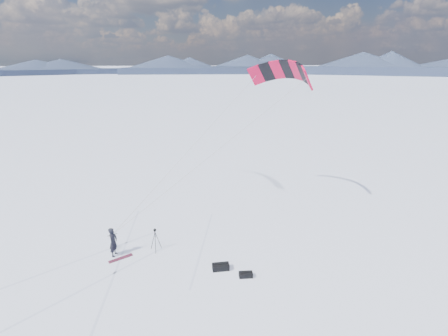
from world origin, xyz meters
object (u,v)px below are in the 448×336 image
object	(u,v)px
gear_bag_b	(246,275)
tripod	(155,237)
gear_bag_a	(221,267)
snowboard	(121,258)
snowkiter	(115,255)

from	to	relation	value
gear_bag_b	tripod	bearing A→B (deg)	149.53
tripod	gear_bag_a	size ratio (longest dim) A/B	1.48
tripod	gear_bag_b	distance (m)	5.72
snowboard	tripod	size ratio (longest dim) A/B	0.97
snowboard	tripod	distance (m)	2.20
tripod	gear_bag_b	world-z (taller)	tripod
gear_bag_a	tripod	bearing A→B (deg)	144.82
gear_bag_b	snowkiter	bearing A→B (deg)	160.70
tripod	gear_bag_a	world-z (taller)	tripod
tripod	gear_bag_a	bearing A→B (deg)	-63.60
tripod	gear_bag_b	bearing A→B (deg)	-63.38
tripod	gear_bag_b	xyz separation A→B (m)	(4.28, -3.71, -0.75)
snowboard	gear_bag_a	xyz separation A→B (m)	(5.18, -2.42, 0.16)
snowkiter	gear_bag_a	distance (m)	6.21
snowboard	gear_bag_a	size ratio (longest dim) A/B	1.44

